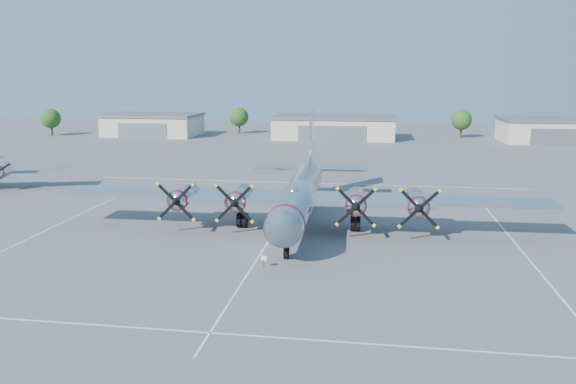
# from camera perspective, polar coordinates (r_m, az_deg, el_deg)

# --- Properties ---
(ground) EXTENTS (260.00, 260.00, 0.00)m
(ground) POSITION_cam_1_polar(r_m,az_deg,el_deg) (54.19, -1.35, -4.02)
(ground) COLOR #545456
(ground) RESTS_ON ground
(parking_lines) EXTENTS (60.00, 50.08, 0.01)m
(parking_lines) POSITION_cam_1_polar(r_m,az_deg,el_deg) (52.53, -1.68, -4.53)
(parking_lines) COLOR silver
(parking_lines) RESTS_ON ground
(hangar_west) EXTENTS (22.60, 14.60, 5.40)m
(hangar_west) POSITION_cam_1_polar(r_m,az_deg,el_deg) (144.36, -13.52, 6.68)
(hangar_west) COLOR beige
(hangar_west) RESTS_ON ground
(hangar_center) EXTENTS (28.60, 14.60, 5.40)m
(hangar_center) POSITION_cam_1_polar(r_m,az_deg,el_deg) (134.16, 4.72, 6.60)
(hangar_center) COLOR beige
(hangar_center) RESTS_ON ground
(hangar_east) EXTENTS (20.60, 14.60, 5.40)m
(hangar_east) POSITION_cam_1_polar(r_m,az_deg,el_deg) (139.41, 24.91, 5.74)
(hangar_east) COLOR beige
(hangar_east) RESTS_ON ground
(tree_far_west) EXTENTS (4.80, 4.80, 6.64)m
(tree_far_west) POSITION_cam_1_polar(r_m,az_deg,el_deg) (151.96, -22.96, 6.89)
(tree_far_west) COLOR #382619
(tree_far_west) RESTS_ON ground
(tree_west) EXTENTS (4.80, 4.80, 6.64)m
(tree_west) POSITION_cam_1_polar(r_m,az_deg,el_deg) (145.77, -4.98, 7.60)
(tree_west) COLOR #382619
(tree_west) RESTS_ON ground
(tree_east) EXTENTS (4.80, 4.80, 6.64)m
(tree_east) POSITION_cam_1_polar(r_m,az_deg,el_deg) (141.31, 17.22, 6.99)
(tree_east) COLOR #382619
(tree_east) RESTS_ON ground
(main_bomber_b29) EXTENTS (47.98, 33.45, 10.44)m
(main_bomber_b29) POSITION_cam_1_polar(r_m,az_deg,el_deg) (56.90, 1.26, -3.25)
(main_bomber_b29) COLOR silver
(main_bomber_b29) RESTS_ON ground
(info_placard) EXTENTS (0.48, 0.24, 0.98)m
(info_placard) POSITION_cam_1_polar(r_m,az_deg,el_deg) (44.00, -2.47, -6.87)
(info_placard) COLOR black
(info_placard) RESTS_ON ground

